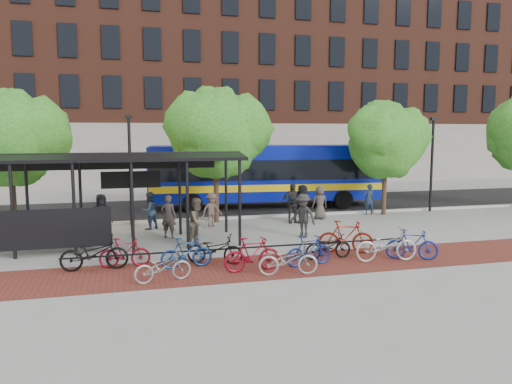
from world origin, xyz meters
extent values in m
plane|color=#9E9E99|center=(0.00, 0.00, 0.00)|extent=(160.00, 160.00, 0.00)
cube|color=black|center=(0.00, 8.00, 0.01)|extent=(160.00, 8.00, 0.01)
cube|color=#B7B7B2|center=(0.00, 4.00, 0.06)|extent=(160.00, 0.25, 0.12)
cube|color=maroon|center=(-2.00, -5.00, 0.00)|extent=(24.00, 3.00, 0.01)
cube|color=black|center=(-3.30, -4.10, 0.00)|extent=(12.00, 0.05, 0.95)
cube|color=brown|center=(10.00, 26.00, 10.00)|extent=(55.00, 14.00, 20.00)
cube|color=#7A664C|center=(-16.00, 40.00, 15.00)|extent=(22.00, 22.00, 30.00)
cylinder|color=black|center=(-11.00, -1.85, 1.65)|extent=(0.12, 0.12, 3.30)
cylinder|color=black|center=(-11.00, 0.85, 1.65)|extent=(0.12, 0.12, 3.30)
cylinder|color=black|center=(-9.00, -1.85, 1.65)|extent=(0.12, 0.12, 3.30)
cylinder|color=black|center=(-9.00, 0.85, 1.65)|extent=(0.12, 0.12, 3.30)
cylinder|color=black|center=(-7.00, -1.85, 1.65)|extent=(0.12, 0.12, 3.30)
cylinder|color=black|center=(-7.00, 0.85, 1.65)|extent=(0.12, 0.12, 3.30)
cylinder|color=black|center=(-5.00, -1.85, 1.65)|extent=(0.12, 0.12, 3.30)
cylinder|color=black|center=(-5.00, 0.85, 1.65)|extent=(0.12, 0.12, 3.30)
cylinder|color=black|center=(-3.00, -1.85, 1.65)|extent=(0.12, 0.12, 3.30)
cylinder|color=black|center=(-3.00, 0.85, 1.65)|extent=(0.12, 0.12, 3.30)
cube|color=black|center=(-10.00, -1.90, 1.00)|extent=(4.50, 0.08, 1.40)
cube|color=black|center=(-8.00, -1.20, 3.45)|extent=(10.60, 1.65, 0.29)
cube|color=black|center=(-8.00, 0.20, 3.45)|extent=(10.60, 1.65, 0.29)
cube|color=black|center=(-8.00, 0.90, 3.05)|extent=(9.00, 0.10, 0.40)
cube|color=black|center=(-7.00, 0.95, 2.40)|extent=(2.40, 0.12, 0.70)
cube|color=#FF7200|center=(-7.00, 1.03, 2.40)|extent=(2.20, 0.02, 0.55)
cylinder|color=#382619|center=(-12.00, 3.30, 1.19)|extent=(0.24, 0.24, 2.38)
sphere|color=#206E1D|center=(-12.00, 3.30, 3.98)|extent=(4.00, 4.00, 4.00)
sphere|color=#206E1D|center=(-11.00, 3.50, 4.28)|extent=(3.20, 3.20, 3.20)
sphere|color=#206E1D|center=(-11.90, 3.70, 4.78)|extent=(2.80, 2.80, 2.80)
cylinder|color=#382619|center=(-3.00, 3.30, 1.26)|extent=(0.24, 0.24, 2.52)
sphere|color=#206E1D|center=(-3.00, 3.30, 4.20)|extent=(4.20, 4.20, 4.20)
sphere|color=#206E1D|center=(-1.95, 3.50, 4.50)|extent=(3.36, 3.36, 3.36)
sphere|color=#206E1D|center=(-3.84, 3.00, 4.60)|extent=(3.15, 3.15, 3.15)
sphere|color=#206E1D|center=(-2.90, 3.70, 5.00)|extent=(2.94, 2.94, 2.94)
cylinder|color=#382619|center=(6.00, 3.30, 1.14)|extent=(0.24, 0.24, 2.27)
sphere|color=#206E1D|center=(6.00, 3.30, 3.79)|extent=(3.80, 3.80, 3.80)
sphere|color=#206E1D|center=(6.95, 3.50, 4.09)|extent=(3.04, 3.04, 3.04)
sphere|color=#206E1D|center=(5.24, 3.00, 4.20)|extent=(2.85, 2.85, 2.85)
sphere|color=#206E1D|center=(6.10, 3.70, 4.59)|extent=(2.66, 2.66, 2.66)
cylinder|color=black|center=(-7.00, 3.60, 2.50)|extent=(0.14, 0.14, 5.00)
cube|color=black|center=(-7.00, 3.60, 5.05)|extent=(0.35, 0.20, 0.15)
cylinder|color=black|center=(9.00, 3.60, 2.50)|extent=(0.14, 0.14, 5.00)
cube|color=black|center=(9.00, 3.60, 5.05)|extent=(0.35, 0.20, 0.15)
cube|color=#08169C|center=(0.59, 7.34, 2.02)|extent=(13.47, 4.09, 3.04)
cube|color=black|center=(0.59, 7.34, 2.26)|extent=(13.21, 4.11, 1.10)
cube|color=yellow|center=(0.59, 7.34, 1.27)|extent=(13.34, 4.13, 0.39)
cube|color=#08169C|center=(0.59, 7.34, 3.48)|extent=(13.18, 3.78, 0.20)
cylinder|color=black|center=(-3.76, 6.30, 0.53)|extent=(1.08, 0.41, 1.06)
cylinder|color=black|center=(-3.50, 9.16, 0.53)|extent=(1.08, 0.41, 1.06)
cylinder|color=black|center=(4.69, 5.51, 0.53)|extent=(1.08, 0.41, 1.06)
cylinder|color=black|center=(4.95, 8.37, 0.53)|extent=(1.08, 0.41, 1.06)
imported|color=black|center=(-8.24, -4.03, 0.55)|extent=(2.11, 0.74, 1.10)
imported|color=maroon|center=(-7.30, -3.95, 0.49)|extent=(1.65, 0.51, 0.98)
imported|color=gray|center=(-6.22, -5.81, 0.45)|extent=(1.79, 0.92, 0.90)
imported|color=navy|center=(-5.38, -4.51, 0.51)|extent=(1.72, 0.63, 1.01)
imported|color=black|center=(-4.40, -4.24, 0.50)|extent=(2.00, 1.33, 1.00)
imported|color=maroon|center=(-3.41, -5.43, 0.55)|extent=(1.87, 0.65, 1.10)
imported|color=#A0A0A2|center=(-2.44, -6.10, 0.48)|extent=(1.91, 0.88, 0.97)
imported|color=navy|center=(-1.45, -5.26, 0.51)|extent=(1.74, 0.77, 1.01)
imported|color=black|center=(-0.49, -4.60, 0.45)|extent=(1.76, 0.73, 0.90)
imported|color=maroon|center=(0.45, -3.98, 0.60)|extent=(2.07, 1.13, 1.20)
imported|color=#B0B0B3|center=(1.30, -5.39, 0.57)|extent=(2.23, 0.95, 1.14)
imported|color=navy|center=(2.26, -5.42, 0.53)|extent=(1.81, 1.20, 1.06)
imported|color=black|center=(-8.24, 1.27, 0.90)|extent=(0.97, 0.72, 1.80)
imported|color=#36302B|center=(-5.55, 0.22, 0.91)|extent=(0.79, 0.69, 1.81)
imported|color=navy|center=(-6.24, 2.32, 0.85)|extent=(1.04, 1.00, 1.70)
imported|color=brown|center=(-3.41, 2.20, 0.79)|extent=(1.17, 0.92, 1.59)
imported|color=#2B2B2B|center=(0.50, 2.19, 0.97)|extent=(1.16, 0.54, 1.93)
imported|color=black|center=(0.99, 2.13, 0.93)|extent=(1.79, 1.19, 1.85)
imported|color=#473E39|center=(2.18, 2.82, 0.83)|extent=(0.84, 0.57, 1.67)
imported|color=#1C2B41|center=(5.22, 3.49, 0.81)|extent=(0.62, 0.44, 1.62)
imported|color=brown|center=(-4.59, -1.50, 0.94)|extent=(1.15, 1.16, 1.88)
imported|color=#2A2A2A|center=(-0.12, -1.05, 0.92)|extent=(1.26, 1.35, 1.83)
camera|label=1|loc=(-7.17, -20.30, 4.42)|focal=35.00mm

